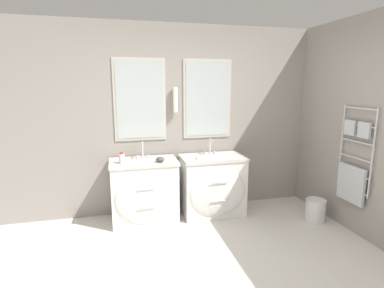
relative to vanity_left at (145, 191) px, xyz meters
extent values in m
cube|color=gray|center=(0.51, 0.35, 0.88)|extent=(5.51, 0.06, 2.60)
cube|color=#BCB7A8|center=(0.00, 0.32, 1.17)|extent=(0.69, 0.01, 1.10)
cube|color=#B2BCBA|center=(0.00, 0.30, 1.17)|extent=(0.62, 0.01, 1.03)
cube|color=#BCB7A8|center=(0.94, 0.32, 1.17)|extent=(0.69, 0.01, 1.10)
cube|color=#B2BCBA|center=(0.94, 0.30, 1.17)|extent=(0.62, 0.01, 1.03)
cylinder|color=white|center=(0.47, 0.27, 1.17)|extent=(0.07, 0.07, 0.34)
cube|color=silver|center=(0.47, 0.31, 1.17)|extent=(0.05, 0.02, 0.08)
cube|color=gray|center=(2.50, -0.78, 0.88)|extent=(0.06, 4.01, 2.60)
cylinder|color=silver|center=(2.43, -1.12, 0.61)|extent=(0.02, 0.02, 1.04)
cylinder|color=silver|center=(2.43, -0.63, 0.61)|extent=(0.02, 0.02, 1.04)
cylinder|color=silver|center=(2.43, -0.87, 1.10)|extent=(0.02, 0.49, 0.02)
cylinder|color=silver|center=(2.43, -0.87, 0.90)|extent=(0.02, 0.49, 0.02)
cylinder|color=silver|center=(2.43, -0.87, 0.71)|extent=(0.02, 0.49, 0.02)
cylinder|color=silver|center=(2.43, -0.87, 0.51)|extent=(0.02, 0.49, 0.02)
cylinder|color=silver|center=(2.43, -0.87, 0.32)|extent=(0.02, 0.49, 0.02)
cylinder|color=silver|center=(2.43, -0.87, 0.12)|extent=(0.02, 0.49, 0.02)
cube|color=#B7BCC1|center=(2.41, -0.87, 0.19)|extent=(0.04, 0.41, 0.45)
cube|color=#B7BCC1|center=(2.41, -0.98, 0.86)|extent=(0.04, 0.17, 0.18)
cube|color=#B7BCC1|center=(2.41, -0.76, 0.86)|extent=(0.04, 0.17, 0.18)
cube|color=white|center=(0.00, 0.03, -0.03)|extent=(0.85, 0.50, 0.79)
ellipsoid|color=white|center=(0.00, -0.22, -0.03)|extent=(0.78, 0.11, 0.66)
cube|color=beige|center=(0.00, 0.03, 0.38)|extent=(0.87, 0.53, 0.04)
ellipsoid|color=white|center=(0.00, 0.01, 0.36)|extent=(0.41, 0.36, 0.08)
cylinder|color=silver|center=(0.00, -0.28, 0.13)|extent=(0.23, 0.01, 0.01)
cylinder|color=silver|center=(0.00, -0.28, -0.12)|extent=(0.23, 0.01, 0.01)
cube|color=white|center=(0.94, 0.03, -0.03)|extent=(0.85, 0.50, 0.79)
ellipsoid|color=white|center=(0.94, -0.22, -0.03)|extent=(0.78, 0.11, 0.66)
cube|color=beige|center=(0.94, 0.03, 0.38)|extent=(0.87, 0.53, 0.04)
ellipsoid|color=white|center=(0.94, 0.01, 0.36)|extent=(0.41, 0.36, 0.08)
cylinder|color=silver|center=(0.94, -0.28, 0.13)|extent=(0.23, 0.01, 0.01)
cylinder|color=silver|center=(0.94, -0.28, -0.12)|extent=(0.23, 0.01, 0.01)
cylinder|color=silver|center=(0.00, 0.17, 0.52)|extent=(0.02, 0.02, 0.22)
cylinder|color=silver|center=(0.00, 0.11, 0.62)|extent=(0.02, 0.12, 0.02)
cylinder|color=silver|center=(-0.07, 0.17, 0.42)|extent=(0.03, 0.03, 0.04)
cylinder|color=silver|center=(0.07, 0.17, 0.42)|extent=(0.03, 0.03, 0.04)
cylinder|color=silver|center=(0.94, 0.17, 0.52)|extent=(0.02, 0.02, 0.22)
cylinder|color=silver|center=(0.94, 0.11, 0.62)|extent=(0.02, 0.12, 0.02)
cylinder|color=silver|center=(0.87, 0.17, 0.42)|extent=(0.03, 0.03, 0.04)
cylinder|color=silver|center=(1.01, 0.17, 0.42)|extent=(0.03, 0.03, 0.04)
cylinder|color=silver|center=(-0.27, -0.05, 0.47)|extent=(0.07, 0.07, 0.12)
cylinder|color=red|center=(-0.27, -0.05, 0.54)|extent=(0.05, 0.05, 0.02)
ellipsoid|color=#4C4742|center=(0.20, -0.10, 0.44)|extent=(0.11, 0.11, 0.07)
cube|color=white|center=(0.74, -0.06, 0.42)|extent=(0.10, 0.07, 0.02)
ellipsoid|color=#F2E5CC|center=(0.74, -0.06, 0.44)|extent=(0.06, 0.04, 0.02)
cylinder|color=silver|center=(2.20, -0.54, -0.27)|extent=(0.25, 0.25, 0.30)
torus|color=silver|center=(2.20, -0.54, -0.13)|extent=(0.26, 0.26, 0.01)
camera|label=1|loc=(-0.29, -3.77, 1.37)|focal=28.00mm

